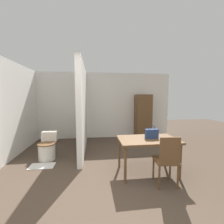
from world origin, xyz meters
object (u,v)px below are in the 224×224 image
at_px(handbag, 152,134).
at_px(wooden_cabinet, 143,116).
at_px(toilet, 47,148).
at_px(dining_table, 148,142).
at_px(wooden_chair, 167,159).

height_order(handbag, wooden_cabinet, wooden_cabinet).
xyz_separation_m(handbag, wooden_cabinet, (0.71, 2.61, 0.01)).
distance_m(toilet, wooden_cabinet, 3.51).
relative_size(dining_table, toilet, 1.82).
bearing_deg(dining_table, handbag, 10.95).
xyz_separation_m(dining_table, wooden_chair, (0.17, -0.50, -0.15)).
bearing_deg(wooden_chair, dining_table, 113.99).
bearing_deg(wooden_chair, wooden_cabinet, 84.20).
height_order(dining_table, toilet, dining_table).
height_order(dining_table, handbag, handbag).
distance_m(dining_table, wooden_chair, 0.55).
bearing_deg(wooden_cabinet, handbag, -105.12).
relative_size(wooden_chair, wooden_cabinet, 0.54).
bearing_deg(wooden_chair, handbag, 104.42).
relative_size(dining_table, wooden_cabinet, 0.71).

